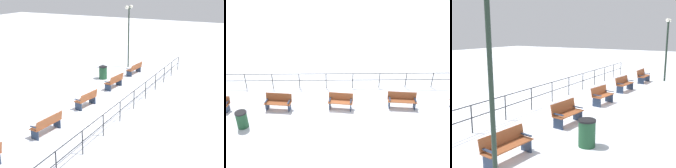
# 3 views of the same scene
# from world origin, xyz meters

# --- Properties ---
(ground_plane) EXTENTS (80.00, 80.00, 0.00)m
(ground_plane) POSITION_xyz_m (0.00, 0.00, 0.00)
(ground_plane) COLOR white
(ground_plane) RESTS_ON ground
(bench_nearest) EXTENTS (0.67, 1.68, 0.83)m
(bench_nearest) POSITION_xyz_m (-0.01, -7.08, 0.45)
(bench_nearest) COLOR brown
(bench_nearest) RESTS_ON ground
(bench_second) EXTENTS (0.72, 1.55, 0.92)m
(bench_second) POSITION_xyz_m (-0.08, -3.54, 0.47)
(bench_second) COLOR brown
(bench_second) RESTS_ON ground
(bench_third) EXTENTS (0.75, 1.47, 0.90)m
(bench_third) POSITION_xyz_m (-0.10, 0.01, 0.46)
(bench_third) COLOR brown
(bench_third) RESTS_ON ground
(bench_fourth) EXTENTS (0.70, 1.68, 0.90)m
(bench_fourth) POSITION_xyz_m (-0.16, 3.55, 0.48)
(bench_fourth) COLOR brown
(bench_fourth) RESTS_ON ground
(bench_fifth) EXTENTS (0.61, 1.59, 0.94)m
(bench_fifth) POSITION_xyz_m (0.03, 7.09, 0.49)
(bench_fifth) COLOR brown
(bench_fifth) RESTS_ON ground
(lamppost_near) EXTENTS (0.28, 1.07, 4.83)m
(lamppost_near) POSITION_xyz_m (1.27, -8.78, 3.50)
(lamppost_near) COLOR #1E2D23
(lamppost_near) RESTS_ON ground
(lamppost_middle) EXTENTS (0.26, 1.02, 4.53)m
(lamppost_middle) POSITION_xyz_m (1.27, 8.49, 2.95)
(lamppost_middle) COLOR #1E2D23
(lamppost_middle) RESTS_ON ground
(waterfront_railing) EXTENTS (0.05, 19.40, 1.06)m
(waterfront_railing) POSITION_xyz_m (-2.54, -0.00, 0.71)
(waterfront_railing) COLOR #26282D
(waterfront_railing) RESTS_ON ground
(trash_bin) EXTENTS (0.58, 0.58, 0.90)m
(trash_bin) POSITION_xyz_m (1.56, -5.05, 0.45)
(trash_bin) COLOR #1E4C2D
(trash_bin) RESTS_ON ground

